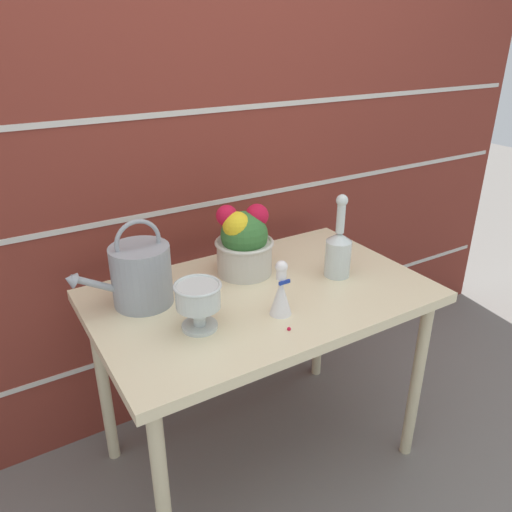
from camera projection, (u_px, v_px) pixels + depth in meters
The scene contains 9 objects.
ground_plane at pixel (261, 453), 2.01m from camera, with size 12.00×12.00×0.00m, color slate.
brick_wall at pixel (195, 158), 1.93m from camera, with size 3.60×0.08×2.20m.
patio_table at pixel (261, 311), 1.73m from camera, with size 1.13×0.71×0.74m.
watering_can at pixel (140, 274), 1.59m from camera, with size 0.34×0.19×0.29m.
crystal_pedestal_bowl at pixel (198, 299), 1.46m from camera, with size 0.14×0.14×0.15m.
flower_planter at pixel (244, 242), 1.78m from camera, with size 0.21×0.21×0.26m.
glass_decanter at pixel (338, 250), 1.77m from camera, with size 0.09×0.09×0.31m.
figurine_vase at pixel (281, 293), 1.54m from camera, with size 0.07×0.07×0.18m.
fallen_petal at pixel (289, 329), 1.48m from camera, with size 0.01×0.01×0.01m.
Camera 1 is at (-0.79, -1.27, 1.56)m, focal length 35.00 mm.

